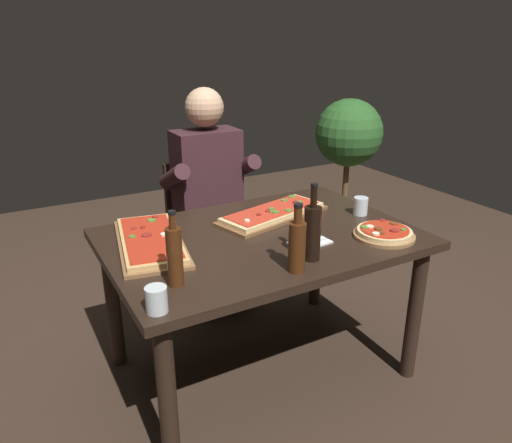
% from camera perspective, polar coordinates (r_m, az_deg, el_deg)
% --- Properties ---
extents(ground_plane, '(6.40, 6.40, 0.00)m').
position_cam_1_polar(ground_plane, '(2.61, 0.56, -16.79)').
color(ground_plane, '#38281E').
extents(dining_table, '(1.40, 0.96, 0.74)m').
position_cam_1_polar(dining_table, '(2.27, 0.62, -3.82)').
color(dining_table, black).
rests_on(dining_table, ground_plane).
extents(pizza_rectangular_front, '(0.63, 0.38, 0.05)m').
position_cam_1_polar(pizza_rectangular_front, '(2.44, 2.00, 0.97)').
color(pizza_rectangular_front, brown).
rests_on(pizza_rectangular_front, dining_table).
extents(pizza_rectangular_left, '(0.38, 0.64, 0.05)m').
position_cam_1_polar(pizza_rectangular_left, '(2.17, -12.31, -2.23)').
color(pizza_rectangular_left, brown).
rests_on(pizza_rectangular_left, dining_table).
extents(pizza_round_far, '(0.28, 0.28, 0.05)m').
position_cam_1_polar(pizza_round_far, '(2.27, 14.84, -1.34)').
color(pizza_round_far, olive).
rests_on(pizza_round_far, dining_table).
extents(wine_bottle_dark, '(0.07, 0.07, 0.28)m').
position_cam_1_polar(wine_bottle_dark, '(1.86, 4.84, -2.74)').
color(wine_bottle_dark, '#47230F').
rests_on(wine_bottle_dark, dining_table).
extents(oil_bottle_amber, '(0.06, 0.06, 0.29)m').
position_cam_1_polar(oil_bottle_amber, '(1.77, -9.55, -3.93)').
color(oil_bottle_amber, '#47230F').
rests_on(oil_bottle_amber, dining_table).
extents(vinegar_bottle_green, '(0.07, 0.07, 0.32)m').
position_cam_1_polar(vinegar_bottle_green, '(1.96, 6.63, -1.17)').
color(vinegar_bottle_green, black).
rests_on(vinegar_bottle_green, dining_table).
extents(tumbler_near_camera, '(0.07, 0.07, 0.09)m').
position_cam_1_polar(tumbler_near_camera, '(1.65, -11.61, -9.14)').
color(tumbler_near_camera, silver).
rests_on(tumbler_near_camera, dining_table).
extents(tumbler_far_side, '(0.07, 0.07, 0.09)m').
position_cam_1_polar(tumbler_far_side, '(2.53, 12.19, 1.67)').
color(tumbler_far_side, silver).
rests_on(tumbler_far_side, dining_table).
extents(napkin_cutlery_set, '(0.19, 0.12, 0.01)m').
position_cam_1_polar(napkin_cutlery_set, '(2.15, 6.32, -2.46)').
color(napkin_cutlery_set, white).
rests_on(napkin_cutlery_set, dining_table).
extents(diner_chair, '(0.44, 0.44, 0.87)m').
position_cam_1_polar(diner_chair, '(3.07, -6.14, -0.30)').
color(diner_chair, black).
rests_on(diner_chair, ground_plane).
extents(seated_diner, '(0.53, 0.41, 1.33)m').
position_cam_1_polar(seated_diner, '(2.88, -5.38, 3.68)').
color(seated_diner, '#23232D').
rests_on(seated_diner, ground_plane).
extents(potted_plant_corner, '(0.50, 0.50, 1.17)m').
position_cam_1_polar(potted_plant_corner, '(3.78, 10.71, 7.89)').
color(potted_plant_corner, '#846042').
rests_on(potted_plant_corner, ground_plane).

